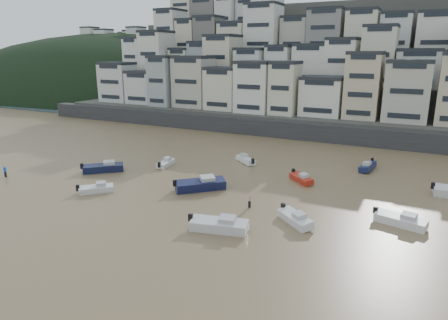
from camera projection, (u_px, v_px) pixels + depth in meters
The scene contains 16 objects.
sea_strip at pixel (118, 87), 203.80m from camera, with size 340.00×340.00×0.00m, color #445262.
harbor_wall at pixel (304, 131), 82.31m from camera, with size 140.00×3.00×3.50m, color #38383A.
hillside at pixel (363, 68), 111.55m from camera, with size 141.04×66.00×50.00m.
headland at pixel (128, 89), 188.67m from camera, with size 216.00×135.00×53.33m.
boat_a at pixel (219, 223), 40.46m from camera, with size 6.40×2.09×1.75m, color silver, non-canonical shape.
boat_b at pixel (295, 217), 42.28m from camera, with size 5.29×1.73×1.44m, color silver, non-canonical shape.
boat_c at pixel (200, 183), 52.44m from camera, with size 7.20×2.36×1.96m, color #13183D, non-canonical shape.
boat_d at pixel (401, 219), 41.82m from camera, with size 5.66×1.85×1.54m, color white, non-canonical shape.
boat_e at pixel (301, 177), 55.76m from camera, with size 4.79×1.57×1.31m, color #A92414, non-canonical shape.
boat_f at pixel (166, 162), 63.44m from camera, with size 4.55×1.49×1.24m, color white, non-canonical shape.
boat_h at pixel (246, 159), 65.38m from camera, with size 4.97×1.62×1.35m, color silver, non-canonical shape.
boat_i at pixel (368, 166), 61.33m from camera, with size 5.20×1.70×1.42m, color #151D44, non-canonical shape.
boat_j at pixel (96, 188), 51.61m from camera, with size 4.71×1.54×1.28m, color silver, non-canonical shape.
boat_k at pixel (103, 166), 60.37m from camera, with size 6.46×2.11×1.76m, color #12183A, non-canonical shape.
person_blue at pixel (5, 171), 57.84m from camera, with size 0.44×0.44×1.74m, color blue, non-canonical shape.
person_pink at pixel (250, 200), 46.63m from camera, with size 0.44×0.44×1.74m, color #CE9791, non-canonical shape.
Camera 1 is at (31.67, -14.76, 17.79)m, focal length 32.00 mm.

